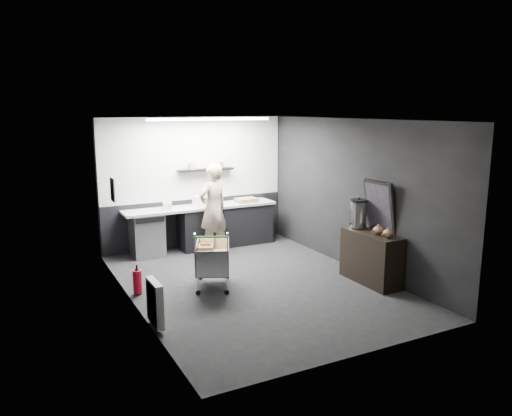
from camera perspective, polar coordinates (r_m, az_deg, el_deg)
floor at (r=8.41m, az=-0.18°, el=-8.64°), size 5.50×5.50×0.00m
ceiling at (r=7.91m, az=-0.19°, el=10.07°), size 5.50×5.50×0.00m
wall_back at (r=10.54m, az=-6.99°, el=2.94°), size 5.50×0.00×5.50m
wall_front at (r=5.80m, az=12.28°, el=-4.18°), size 5.50×0.00×5.50m
wall_left at (r=7.38m, az=-14.15°, el=-0.94°), size 0.00×5.50×5.50m
wall_right at (r=9.12m, az=11.08°, el=1.50°), size 0.00×5.50×5.50m
kitchen_wall_panel at (r=10.46m, az=-7.02°, el=5.63°), size 3.95×0.02×1.70m
dado_panel at (r=10.68m, az=-6.85°, el=-1.59°), size 3.95×0.02×1.00m
floating_shelf at (r=10.46m, az=-5.75°, el=4.39°), size 1.20×0.22×0.04m
wall_clock at (r=10.99m, az=-0.12°, el=7.56°), size 0.20×0.03×0.20m
poster at (r=8.60m, az=-16.08°, el=2.03°), size 0.02×0.30×0.40m
poster_red_band at (r=8.59m, az=-16.07°, el=2.49°), size 0.02×0.22×0.10m
radiator at (r=6.85m, az=-11.48°, el=-10.55°), size 0.10×0.50×0.60m
ceiling_strip at (r=9.59m, az=-5.29°, el=10.07°), size 2.40×0.20×0.04m
prep_counter at (r=10.46m, az=-5.55°, el=-2.08°), size 3.20×0.61×0.90m
person at (r=9.93m, az=-4.92°, el=-0.11°), size 0.77×0.62×1.82m
shopping_cart at (r=8.16m, az=-4.99°, el=-5.88°), size 0.86×1.10×0.98m
sideboard at (r=8.56m, az=12.99°, el=-4.74°), size 0.49×1.14×1.71m
fire_extinguisher at (r=8.11m, az=-13.40°, el=-8.09°), size 0.14×0.14×0.46m
cardboard_box at (r=10.66m, az=-1.12°, el=0.90°), size 0.44×0.34×0.09m
pink_tub at (r=10.27m, az=-6.71°, el=0.77°), size 0.21×0.21×0.21m
white_container at (r=10.02m, az=-10.10°, el=0.23°), size 0.19×0.16×0.15m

